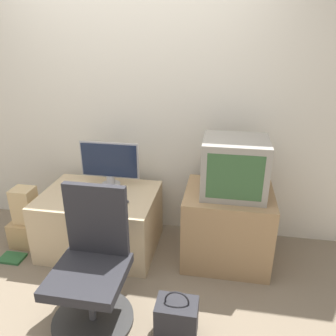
# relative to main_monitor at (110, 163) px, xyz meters

# --- Properties ---
(ground_plane) EXTENTS (12.00, 12.00, 0.00)m
(ground_plane) POSITION_rel_main_monitor_xyz_m (0.18, -1.02, -0.78)
(ground_plane) COLOR #7F705B
(wall_back) EXTENTS (4.40, 0.05, 2.60)m
(wall_back) POSITION_rel_main_monitor_xyz_m (0.18, 0.31, 0.52)
(wall_back) COLOR silver
(wall_back) RESTS_ON ground_plane
(desk) EXTENTS (1.03, 0.75, 0.56)m
(desk) POSITION_rel_main_monitor_xyz_m (-0.05, -0.19, -0.50)
(desk) COLOR #CCB289
(desk) RESTS_ON ground_plane
(side_stand) EXTENTS (0.74, 0.63, 0.66)m
(side_stand) POSITION_rel_main_monitor_xyz_m (1.10, -0.15, -0.45)
(side_stand) COLOR #A37F56
(side_stand) RESTS_ON ground_plane
(main_monitor) EXTENTS (0.55, 0.18, 0.43)m
(main_monitor) POSITION_rel_main_monitor_xyz_m (0.00, 0.00, 0.00)
(main_monitor) COLOR #B2B2B7
(main_monitor) RESTS_ON desk
(keyboard) EXTENTS (0.36, 0.11, 0.01)m
(keyboard) POSITION_rel_main_monitor_xyz_m (-0.01, -0.29, -0.22)
(keyboard) COLOR white
(keyboard) RESTS_ON desk
(mouse) EXTENTS (0.06, 0.03, 0.03)m
(mouse) POSITION_rel_main_monitor_xyz_m (0.24, -0.31, -0.21)
(mouse) COLOR #4C4C51
(mouse) RESTS_ON desk
(crt_tv) EXTENTS (0.52, 0.45, 0.47)m
(crt_tv) POSITION_rel_main_monitor_xyz_m (1.12, -0.16, 0.11)
(crt_tv) COLOR gray
(crt_tv) RESTS_ON side_stand
(office_chair) EXTENTS (0.57, 0.57, 0.97)m
(office_chair) POSITION_rel_main_monitor_xyz_m (0.19, -0.98, -0.39)
(office_chair) COLOR #333333
(office_chair) RESTS_ON ground_plane
(cardboard_box_lower) EXTENTS (0.31, 0.27, 0.25)m
(cardboard_box_lower) POSITION_rel_main_monitor_xyz_m (-0.76, -0.26, -0.66)
(cardboard_box_lower) COLOR tan
(cardboard_box_lower) RESTS_ON ground_plane
(cardboard_box_upper) EXTENTS (0.19, 0.18, 0.34)m
(cardboard_box_upper) POSITION_rel_main_monitor_xyz_m (-0.76, -0.26, -0.37)
(cardboard_box_upper) COLOR #D1B27F
(cardboard_box_upper) RESTS_ON cardboard_box_lower
(handbag) EXTENTS (0.27, 0.19, 0.38)m
(handbag) POSITION_rel_main_monitor_xyz_m (0.79, -1.06, -0.64)
(handbag) COLOR #232328
(handbag) RESTS_ON ground_plane
(book) EXTENTS (0.21, 0.15, 0.02)m
(book) POSITION_rel_main_monitor_xyz_m (-0.79, -0.52, -0.77)
(book) COLOR #2D6638
(book) RESTS_ON ground_plane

